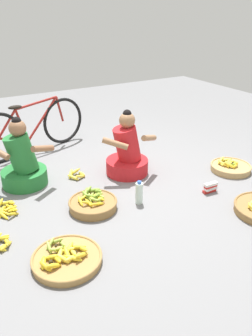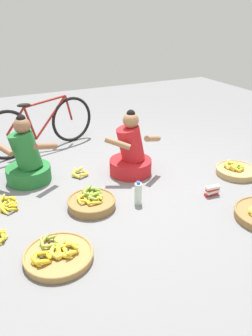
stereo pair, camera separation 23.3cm
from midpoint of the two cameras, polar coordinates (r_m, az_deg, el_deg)
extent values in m
plane|color=slate|center=(3.83, -3.25, -3.60)|extent=(10.00, 10.00, 0.00)
cylinder|color=red|center=(4.15, -1.43, 0.29)|extent=(0.52, 0.52, 0.18)
cylinder|color=red|center=(4.03, -1.48, 4.13)|extent=(0.39, 0.33, 0.47)
sphere|color=#9E704C|center=(3.93, -1.53, 8.13)|extent=(0.19, 0.19, 0.19)
sphere|color=black|center=(3.90, -1.54, 9.19)|extent=(0.10, 0.10, 0.10)
cylinder|color=#9E704C|center=(3.82, -3.63, 4.17)|extent=(0.30, 0.23, 0.16)
cylinder|color=#9E704C|center=(3.98, 2.28, 5.14)|extent=(0.30, 0.22, 0.16)
cylinder|color=#237233|center=(4.10, -18.49, -1.49)|extent=(0.52, 0.52, 0.18)
cylinder|color=#237233|center=(3.98, -19.10, 2.37)|extent=(0.44, 0.41, 0.47)
sphere|color=#8C6042|center=(3.87, -19.73, 6.40)|extent=(0.19, 0.19, 0.19)
sphere|color=black|center=(3.85, -19.90, 7.47)|extent=(0.10, 0.10, 0.10)
cylinder|color=#8C6042|center=(3.81, -15.74, 3.19)|extent=(0.30, 0.21, 0.16)
torus|color=black|center=(5.13, -12.03, 7.86)|extent=(0.67, 0.23, 0.68)
cylinder|color=maroon|center=(4.92, -15.46, 8.09)|extent=(0.54, 0.18, 0.55)
cylinder|color=maroon|center=(4.78, -18.72, 6.81)|extent=(0.15, 0.07, 0.49)
cylinder|color=maroon|center=(4.83, -16.40, 10.61)|extent=(0.64, 0.21, 0.08)
cylinder|color=maroon|center=(4.78, -19.96, 4.51)|extent=(0.41, 0.15, 0.18)
cylinder|color=maroon|center=(4.68, -21.05, 7.03)|extent=(0.31, 0.12, 0.35)
cylinder|color=maroon|center=(5.05, -12.60, 9.78)|extent=(0.12, 0.06, 0.38)
ellipsoid|color=black|center=(4.68, -19.84, 9.72)|extent=(0.18, 0.08, 0.05)
cylinder|color=olive|center=(3.48, -7.59, -6.32)|extent=(0.49, 0.49, 0.08)
torus|color=olive|center=(3.46, -7.63, -5.72)|extent=(0.50, 0.50, 0.02)
ellipsoid|color=#9EB747|center=(3.49, -6.30, -4.81)|extent=(0.05, 0.14, 0.06)
ellipsoid|color=#9EB747|center=(3.51, -6.84, -4.55)|extent=(0.12, 0.11, 0.07)
ellipsoid|color=#9EB747|center=(3.50, -7.97, -4.89)|extent=(0.13, 0.11, 0.06)
ellipsoid|color=#9EB747|center=(3.46, -8.09, -5.12)|extent=(0.06, 0.14, 0.08)
ellipsoid|color=#9EB747|center=(3.42, -7.20, -5.51)|extent=(0.13, 0.09, 0.08)
ellipsoid|color=#9EB747|center=(3.44, -6.36, -5.36)|extent=(0.13, 0.09, 0.06)
sphere|color=#382D19|center=(3.47, -7.12, -5.08)|extent=(0.03, 0.03, 0.03)
ellipsoid|color=olive|center=(3.56, -6.81, -3.98)|extent=(0.07, 0.16, 0.09)
ellipsoid|color=olive|center=(3.59, -7.52, -3.86)|extent=(0.16, 0.12, 0.08)
ellipsoid|color=olive|center=(3.57, -8.56, -4.01)|extent=(0.16, 0.10, 0.09)
ellipsoid|color=olive|center=(3.55, -8.81, -4.27)|extent=(0.13, 0.15, 0.09)
ellipsoid|color=olive|center=(3.49, -8.67, -4.76)|extent=(0.07, 0.16, 0.09)
ellipsoid|color=olive|center=(3.46, -7.70, -4.92)|extent=(0.16, 0.10, 0.10)
ellipsoid|color=olive|center=(3.50, -6.66, -4.55)|extent=(0.14, 0.14, 0.09)
sphere|color=#382D19|center=(3.53, -7.72, -4.45)|extent=(0.04, 0.04, 0.04)
ellipsoid|color=yellow|center=(3.46, -8.06, -5.16)|extent=(0.06, 0.13, 0.07)
ellipsoid|color=yellow|center=(3.48, -9.35, -5.14)|extent=(0.13, 0.06, 0.07)
ellipsoid|color=yellow|center=(3.42, -9.75, -5.67)|extent=(0.04, 0.13, 0.08)
ellipsoid|color=yellow|center=(3.38, -8.58, -5.92)|extent=(0.13, 0.05, 0.08)
sphere|color=#382D19|center=(3.43, -8.83, -5.53)|extent=(0.03, 0.03, 0.03)
ellipsoid|color=gold|center=(3.45, -6.41, -5.23)|extent=(0.06, 0.16, 0.05)
ellipsoid|color=gold|center=(3.47, -7.66, -4.95)|extent=(0.16, 0.05, 0.08)
ellipsoid|color=gold|center=(3.40, -8.36, -5.96)|extent=(0.04, 0.16, 0.05)
ellipsoid|color=gold|center=(3.37, -6.94, -6.17)|extent=(0.16, 0.04, 0.05)
sphere|color=#382D19|center=(3.42, -7.35, -5.59)|extent=(0.03, 0.03, 0.03)
ellipsoid|color=yellow|center=(3.54, 18.78, -5.92)|extent=(0.12, 0.06, 0.08)
ellipsoid|color=yellow|center=(3.51, 18.75, -6.32)|extent=(0.08, 0.12, 0.06)
cylinder|color=tan|center=(4.40, 16.01, -0.01)|extent=(0.49, 0.49, 0.07)
torus|color=tan|center=(4.38, 16.06, 0.39)|extent=(0.51, 0.51, 0.02)
ellipsoid|color=#8CAD38|center=(4.43, 16.58, 0.95)|extent=(0.05, 0.12, 0.06)
ellipsoid|color=#8CAD38|center=(4.42, 15.72, 1.09)|extent=(0.12, 0.04, 0.08)
ellipsoid|color=#8CAD38|center=(4.35, 15.80, 0.62)|extent=(0.06, 0.12, 0.07)
ellipsoid|color=#8CAD38|center=(4.36, 16.70, 0.56)|extent=(0.12, 0.05, 0.07)
sphere|color=#382D19|center=(4.39, 16.19, 0.79)|extent=(0.03, 0.03, 0.03)
ellipsoid|color=yellow|center=(4.44, 15.82, 1.15)|extent=(0.04, 0.15, 0.07)
ellipsoid|color=yellow|center=(4.45, 15.12, 1.31)|extent=(0.14, 0.12, 0.07)
ellipsoid|color=yellow|center=(4.41, 14.46, 1.27)|extent=(0.15, 0.09, 0.09)
ellipsoid|color=yellow|center=(4.37, 14.42, 0.87)|extent=(0.09, 0.15, 0.06)
ellipsoid|color=yellow|center=(4.34, 14.77, 0.71)|extent=(0.08, 0.15, 0.07)
ellipsoid|color=yellow|center=(4.34, 15.63, 0.67)|extent=(0.15, 0.07, 0.08)
ellipsoid|color=yellow|center=(4.37, 16.00, 0.76)|extent=(0.15, 0.10, 0.07)
sphere|color=#382D19|center=(4.39, 15.21, 0.96)|extent=(0.03, 0.03, 0.03)
ellipsoid|color=yellow|center=(4.38, 16.73, 0.73)|extent=(0.06, 0.13, 0.08)
ellipsoid|color=yellow|center=(4.40, 15.82, 0.91)|extent=(0.13, 0.08, 0.07)
ellipsoid|color=yellow|center=(4.33, 15.43, 0.57)|extent=(0.08, 0.13, 0.07)
ellipsoid|color=yellow|center=(4.30, 16.01, 0.32)|extent=(0.10, 0.12, 0.07)
ellipsoid|color=yellow|center=(4.34, 16.78, 0.35)|extent=(0.13, 0.08, 0.05)
sphere|color=#382D19|center=(4.35, 16.10, 0.59)|extent=(0.03, 0.03, 0.03)
cylinder|color=#A87F47|center=(2.88, -12.43, -15.09)|extent=(0.57, 0.57, 0.05)
torus|color=#A87F47|center=(2.86, -12.48, -14.68)|extent=(0.58, 0.58, 0.02)
ellipsoid|color=yellow|center=(2.86, -9.80, -13.44)|extent=(0.05, 0.16, 0.09)
ellipsoid|color=yellow|center=(2.90, -10.67, -13.20)|extent=(0.15, 0.12, 0.06)
ellipsoid|color=yellow|center=(2.87, -12.19, -13.50)|extent=(0.15, 0.12, 0.09)
ellipsoid|color=yellow|center=(2.83, -12.40, -14.24)|extent=(0.04, 0.15, 0.09)
ellipsoid|color=yellow|center=(2.80, -11.50, -14.91)|extent=(0.14, 0.13, 0.06)
ellipsoid|color=yellow|center=(2.80, -10.06, -14.48)|extent=(0.16, 0.10, 0.09)
sphere|color=#382D19|center=(2.84, -11.03, -14.01)|extent=(0.03, 0.03, 0.03)
ellipsoid|color=#9EB747|center=(2.96, -13.14, -12.50)|extent=(0.03, 0.13, 0.06)
ellipsoid|color=#9EB747|center=(2.99, -14.01, -12.08)|extent=(0.13, 0.08, 0.08)
ellipsoid|color=#9EB747|center=(2.98, -15.09, -12.45)|extent=(0.12, 0.10, 0.07)
ellipsoid|color=#9EB747|center=(2.94, -15.28, -13.00)|extent=(0.04, 0.13, 0.08)
ellipsoid|color=#9EB747|center=(2.90, -14.20, -13.50)|extent=(0.13, 0.07, 0.06)
ellipsoid|color=#9EB747|center=(2.91, -13.44, -13.21)|extent=(0.13, 0.08, 0.08)
sphere|color=#382D19|center=(2.95, -14.19, -12.83)|extent=(0.03, 0.03, 0.03)
ellipsoid|color=gold|center=(2.81, -14.06, -14.96)|extent=(0.04, 0.13, 0.07)
ellipsoid|color=gold|center=(2.84, -14.95, -14.58)|extent=(0.13, 0.10, 0.07)
ellipsoid|color=gold|center=(2.81, -16.35, -15.32)|extent=(0.09, 0.14, 0.07)
ellipsoid|color=gold|center=(2.77, -16.07, -15.87)|extent=(0.09, 0.14, 0.07)
ellipsoid|color=gold|center=(2.75, -14.73, -15.91)|extent=(0.13, 0.05, 0.08)
sphere|color=#382D19|center=(2.80, -15.18, -15.30)|extent=(0.04, 0.04, 0.04)
ellipsoid|color=yellow|center=(2.85, -11.41, -14.02)|extent=(0.04, 0.13, 0.07)
ellipsoid|color=yellow|center=(2.88, -12.33, -13.58)|extent=(0.13, 0.09, 0.07)
ellipsoid|color=yellow|center=(2.85, -13.61, -14.24)|extent=(0.10, 0.13, 0.06)
ellipsoid|color=yellow|center=(2.80, -13.15, -14.90)|extent=(0.11, 0.12, 0.08)
ellipsoid|color=yellow|center=(2.80, -11.77, -14.88)|extent=(0.13, 0.08, 0.06)
sphere|color=#382D19|center=(2.84, -12.50, -14.32)|extent=(0.03, 0.03, 0.03)
ellipsoid|color=yellow|center=(4.16, -9.18, -0.99)|extent=(0.05, 0.17, 0.06)
ellipsoid|color=yellow|center=(4.19, -10.35, -0.68)|extent=(0.16, 0.05, 0.10)
ellipsoid|color=yellow|center=(4.14, -11.05, -1.05)|extent=(0.12, 0.15, 0.10)
ellipsoid|color=yellow|center=(4.08, -10.63, -1.62)|extent=(0.13, 0.16, 0.07)
ellipsoid|color=yellow|center=(4.08, -9.42, -1.43)|extent=(0.17, 0.09, 0.09)
sphere|color=#382D19|center=(4.13, -10.07, -1.21)|extent=(0.03, 0.03, 0.03)
ellipsoid|color=yellow|center=(3.21, -21.80, -11.54)|extent=(0.04, 0.15, 0.08)
ellipsoid|color=yellow|center=(3.25, -22.33, -11.15)|extent=(0.13, 0.13, 0.09)
ellipsoid|color=yellow|center=(3.16, -22.23, -12.38)|extent=(0.15, 0.10, 0.06)
ellipsoid|color=yellow|center=(3.20, -21.65, -11.74)|extent=(0.06, 0.17, 0.07)
ellipsoid|color=yellow|center=(3.25, -22.45, -11.04)|extent=(0.15, 0.11, 0.10)
ellipsoid|color=yellow|center=(3.17, -21.86, -12.27)|extent=(0.14, 0.14, 0.06)
ellipsoid|color=gold|center=(3.61, -20.23, -6.77)|extent=(0.05, 0.15, 0.09)
ellipsoid|color=gold|center=(3.65, -21.08, -6.60)|extent=(0.15, 0.07, 0.07)
ellipsoid|color=gold|center=(3.62, -22.19, -7.01)|extent=(0.10, 0.14, 0.09)
ellipsoid|color=gold|center=(3.57, -22.04, -7.56)|extent=(0.09, 0.15, 0.07)
ellipsoid|color=gold|center=(3.55, -20.59, -7.41)|extent=(0.14, 0.09, 0.09)
sphere|color=#382D19|center=(3.60, -21.20, -7.16)|extent=(0.03, 0.03, 0.03)
ellipsoid|color=yellow|center=(3.73, -20.69, -5.66)|extent=(0.07, 0.16, 0.10)
ellipsoid|color=yellow|center=(3.77, -21.51, -5.61)|extent=(0.16, 0.08, 0.06)
ellipsoid|color=yellow|center=(3.66, -22.07, -6.71)|extent=(0.15, 0.12, 0.07)
ellipsoid|color=yellow|center=(3.67, -20.84, -6.42)|extent=(0.15, 0.13, 0.06)
sphere|color=#382D19|center=(3.71, -21.65, -6.14)|extent=(0.03, 0.03, 0.03)
ellipsoid|color=gold|center=(3.65, -20.34, -6.59)|extent=(0.06, 0.15, 0.06)
ellipsoid|color=gold|center=(3.70, -20.80, -6.22)|extent=(0.13, 0.12, 0.05)
ellipsoid|color=gold|center=(3.70, -21.96, -6.42)|extent=(0.14, 0.10, 0.05)
ellipsoid|color=gold|center=(3.64, -22.27, -6.96)|extent=(0.06, 0.15, 0.07)
ellipsoid|color=gold|center=(3.61, -21.80, -7.21)|extent=(0.13, 0.11, 0.06)
ellipsoid|color=gold|center=(3.61, -20.58, -6.82)|extent=(0.13, 0.11, 0.08)
sphere|color=#382D19|center=(3.65, -21.34, -6.68)|extent=(0.03, 0.03, 0.03)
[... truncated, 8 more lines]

